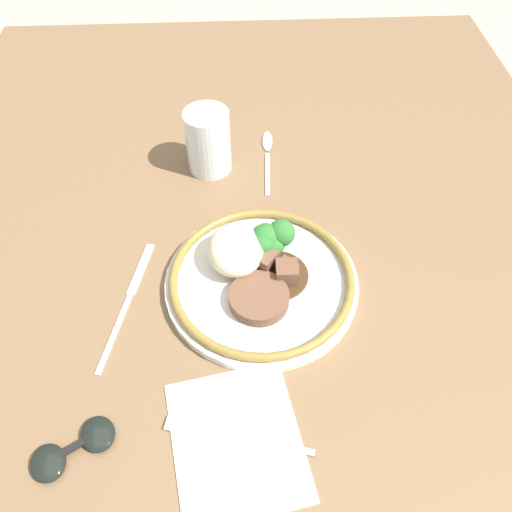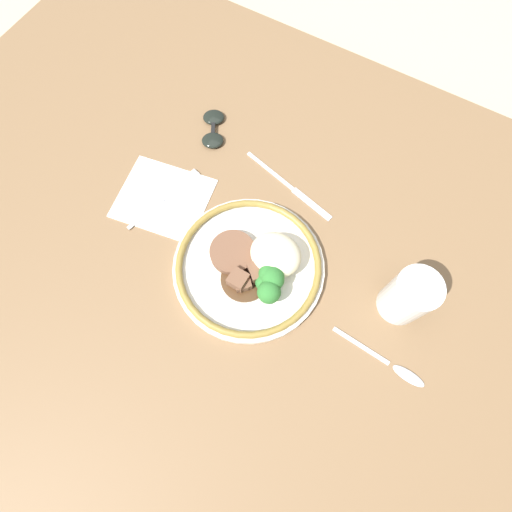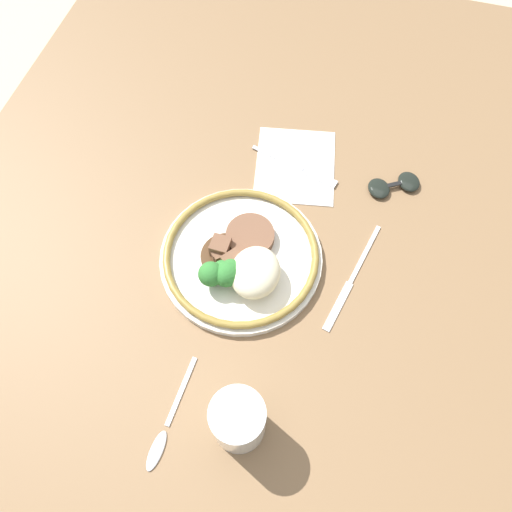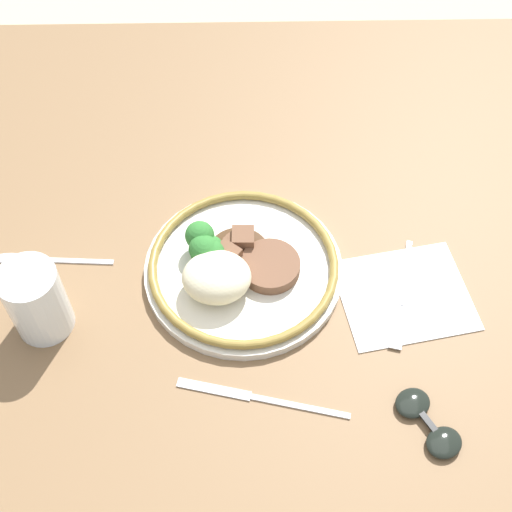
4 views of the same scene
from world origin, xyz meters
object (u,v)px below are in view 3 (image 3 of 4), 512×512
Objects in this scene: plate at (241,260)px; knife at (351,280)px; fork at (302,169)px; spoon at (163,435)px; juice_glass at (238,421)px; sunglasses at (394,185)px.

knife is (-0.02, 0.18, -0.02)m from plate.
spoon is at bearing -84.93° from fork.
knife is at bearing -42.03° from fork.
spoon is (0.49, -0.08, -0.00)m from fork.
juice_glass is 0.12m from spoon.
sunglasses is at bearing 17.11° from fork.
plate is 2.49× the size of juice_glass.
fork is 0.50m from spoon.
sunglasses is at bearing 162.51° from juice_glass.
spoon is at bearing -21.05° from knife.
plate reaches higher than fork.
spoon is (0.28, -0.03, -0.02)m from plate.
juice_glass is at bearing 115.35° from spoon.
knife is 0.37m from spoon.
sunglasses is (-0.50, 0.24, 0.00)m from spoon.
spoon is (0.04, -0.10, -0.05)m from juice_glass.
fork is at bearing -133.12° from knife.
fork reaches higher than knife.
fork is at bearing 174.27° from spoon.
plate is 1.59× the size of spoon.
spoon is (0.30, -0.21, 0.00)m from knife.
knife is at bearing 157.70° from juice_glass.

